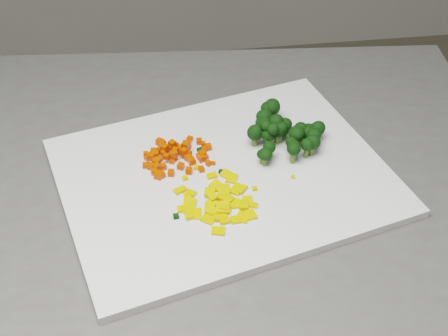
{
  "coord_description": "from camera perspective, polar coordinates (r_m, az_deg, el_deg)",
  "views": [
    {
      "loc": [
        -0.17,
        -0.57,
        1.51
      ],
      "look_at": [
        -0.08,
        0.1,
        0.92
      ],
      "focal_mm": 50.0,
      "sensor_mm": 36.0,
      "label": 1
    }
  ],
  "objects": [
    {
      "name": "pepper_chunk_30",
      "position": [
        0.84,
        -3.24,
        -4.23
      ],
      "size": [
        0.01,
        0.02,
        0.01
      ],
      "primitive_type": "cube",
      "rotation": [
        0.07,
        0.08,
        1.67
      ],
      "color": "#DEAF0B",
      "rests_on": "pepper_pile"
    },
    {
      "name": "carrot_cube_51",
      "position": [
        0.95,
        -1.91,
        2.21
      ],
      "size": [
        0.01,
        0.01,
        0.01
      ],
      "primitive_type": "cube",
      "rotation": [
        0.0,
        0.0,
        1.62
      ],
      "color": "red",
      "rests_on": "carrot_pile"
    },
    {
      "name": "pepper_chunk_27",
      "position": [
        0.86,
        -0.03,
        -2.28
      ],
      "size": [
        0.02,
        0.02,
        0.01
      ],
      "primitive_type": "cube",
      "rotation": [
        -0.11,
        -0.07,
        2.76
      ],
      "color": "#DEAF0B",
      "rests_on": "pepper_pile"
    },
    {
      "name": "pepper_chunk_5",
      "position": [
        0.87,
        -4.02,
        -2.04
      ],
      "size": [
        0.02,
        0.02,
        0.01
      ],
      "primitive_type": "cube",
      "rotation": [
        0.01,
        0.06,
        0.49
      ],
      "color": "#DEAF0B",
      "rests_on": "pepper_pile"
    },
    {
      "name": "pepper_chunk_33",
      "position": [
        0.84,
        -1.33,
        -3.76
      ],
      "size": [
        0.02,
        0.02,
        0.01
      ],
      "primitive_type": "cube",
      "rotation": [
        0.07,
        -0.08,
        1.42
      ],
      "color": "#DEAF0B",
      "rests_on": "pepper_pile"
    },
    {
      "name": "broccoli_floret_24",
      "position": [
        0.96,
        7.62,
        3.26
      ],
      "size": [
        0.03,
        0.03,
        0.03
      ],
      "primitive_type": null,
      "color": "black",
      "rests_on": "broccoli_pile"
    },
    {
      "name": "carrot_cube_62",
      "position": [
        0.93,
        -7.02,
        0.91
      ],
      "size": [
        0.01,
        0.01,
        0.01
      ],
      "primitive_type": "cube",
      "rotation": [
        0.0,
        0.0,
        2.3
      ],
      "color": "red",
      "rests_on": "carrot_pile"
    },
    {
      "name": "carrot_cube_21",
      "position": [
        0.94,
        -6.33,
        1.5
      ],
      "size": [
        0.01,
        0.01,
        0.01
      ],
      "primitive_type": "cube",
      "rotation": [
        0.0,
        0.0,
        1.67
      ],
      "color": "red",
      "rests_on": "carrot_pile"
    },
    {
      "name": "pepper_chunk_11",
      "position": [
        0.85,
        -0.84,
        -3.14
      ],
      "size": [
        0.02,
        0.02,
        0.01
      ],
      "primitive_type": "cube",
      "rotation": [
        0.14,
        0.15,
        0.35
      ],
      "color": "#DEAF0B",
      "rests_on": "pepper_pile"
    },
    {
      "name": "pepper_chunk_26",
      "position": [
        0.85,
        -1.17,
        -2.49
      ],
      "size": [
        0.02,
        0.02,
        0.01
      ],
      "primitive_type": "cube",
      "rotation": [
        -0.13,
        -0.04,
        2.04
      ],
      "color": "#DEAF0B",
      "rests_on": "pepper_pile"
    },
    {
      "name": "carrot_cube_12",
      "position": [
        0.91,
        -4.58,
        1.29
      ],
      "size": [
        0.01,
        0.01,
        0.01
      ],
      "primitive_type": "cube",
      "rotation": [
        0.0,
        0.0,
        0.07
      ],
      "color": "red",
      "rests_on": "carrot_pile"
    },
    {
      "name": "pepper_chunk_29",
      "position": [
        0.83,
        1.23,
        -4.73
      ],
      "size": [
        0.02,
        0.01,
        0.0
      ],
      "primitive_type": "cube",
      "rotation": [
        0.05,
        0.01,
        1.61
      ],
      "color": "#DEAF0B",
      "rests_on": "pepper_pile"
    },
    {
      "name": "pepper_chunk_8",
      "position": [
        0.86,
        0.02,
        -2.44
      ],
      "size": [
        0.02,
        0.02,
        0.01
      ],
      "primitive_type": "cube",
      "rotation": [
        -0.09,
        -0.11,
        1.2
      ],
      "color": "#DEAF0B",
      "rests_on": "pepper_pile"
    },
    {
      "name": "stray_bit_1",
      "position": [
        0.91,
        -2.5,
        0.04
      ],
      "size": [
        0.01,
        0.01,
        0.01
      ],
      "primitive_type": "cube",
      "rotation": [
        0.0,
        0.0,
        1.21
      ],
      "color": "#DEAF0B",
      "rests_on": "cutting_board"
    },
    {
      "name": "pepper_chunk_37",
      "position": [
        0.89,
        0.7,
        -0.95
      ],
      "size": [
        0.02,
        0.02,
        0.01
      ],
      "primitive_type": "cube",
      "rotation": [
        -0.1,
        -0.07,
        2.81
      ],
      "color": "#DEAF0B",
      "rests_on": "pepper_pile"
    },
    {
      "name": "pepper_chunk_23",
      "position": [
        0.84,
        0.08,
        -4.03
      ],
      "size": [
        0.02,
        0.02,
        0.0
      ],
      "primitive_type": "cube",
      "rotation": [
        0.06,
        -0.05,
        2.44
      ],
      "color": "#DEAF0B",
      "rests_on": "pepper_pile"
    },
    {
      "name": "pepper_chunk_7",
      "position": [
        0.85,
        0.86,
        -3.28
      ],
      "size": [
        0.02,
        0.02,
        0.01
      ],
      "primitive_type": "cube",
      "rotation": [
        -0.06,
        -0.09,
        3.09
      ],
      "color": "#DEAF0B",
      "rests_on": "pepper_pile"
    },
    {
      "name": "carrot_cube_5",
      "position": [
        0.94,
        -1.82,
        1.7
      ],
      "size": [
        0.01,
        0.01,
        0.01
      ],
      "primitive_type": "cube",
      "rotation": [
        0.0,
        0.0,
        1.7
      ],
      "color": "red",
      "rests_on": "carrot_pile"
    },
    {
      "name": "carrot_cube_63",
      "position": [
        0.93,
        -5.47,
        1.86
      ],
      "size": [
        0.01,
        0.01,
        0.01
      ],
      "primitive_type": "cube",
      "rotation": [
        0.0,
        0.0,
        0.87
      ],
      "color": "red",
      "rests_on": "carrot_pile"
    },
    {
      "name": "carrot_cube_10",
      "position": [
        0.93,
        -7.15,
        1.25
      ],
      "size": [
        0.01,
        0.01,
        0.01
      ],
      "primitive_type": "cube",
      "rotation": [
        0.0,
        0.0,
        0.01
      ],
      "color": "red",
      "rests_on": "carrot_pile"
    },
    {
      "name": "pepper_chunk_21",
      "position": [
        0.85,
        -3.15,
        -3.18
      ],
      "size": [
        0.02,
        0.02,
        0.01
      ],
      "primitive_type": "cube",
      "rotation": [
        -0.03,
        -0.15,
        1.27
      ],
      "color": "#DEAF0B",
      "rests_on": "pepper_pile"
    },
    {
      "name": "carrot_cube_43",
      "position": [
        0.9,
        -6.4,
        -0.31
      ],
      "size": [
        0.01,
        0.01,
        0.01
      ],
      "primitive_type": "cube",
      "rotation": [
        0.0,
        0.0,
        1.54
      ],
      "color": "red",
      "rests_on": "carrot_pile"
    },
    {
      "name": "carrot_cube_22",
      "position": [
        0.93,
        -3.66,
        1.17
      ],
      "size": [
        0.01,
        0.01,
        0.01
      ],
      "primitive_type": "cube",
      "rotation": [
        0.0,
        0.0,
        1.74
      ],
      "color": "red",
      "rests_on": "carrot_pile"
    },
    {
      "name": "broccoli_floret_4",
      "position": [
        0.92,
        6.3,
        1.53
      ],
      "size": [
        0.03,
        0.03,
        0.03
      ],
      "primitive_type": null,
      "color": "black",
      "rests_on": "broccoli_pile"
    },
    {
      "name": "carrot_cube_49",
      "position": [
        0.94,
        -1.45,
        1.93
      ],
      "size": [
        0.01,
        0.01,
        0.01
      ],
      "primitive_type": "cube",
      "rotation": [
        0.0,
        0.0,
        1.68
      ],
      "color": "red",
      "rests_on": "carrot_pile"
    },
    {
      "name": "pepper_chunk_4",
      "position": [
        0.85,
        -3.8,
        -3.74
      ],
      "size": [
        0.01,
        0.01,
        0.01
      ],
      "primitive_type": "cube",
      "rotation": [
        0.13,
        0.07,
        3.12
      ],
      "color": "#DEAF0B",
      "rests_on": "pepper_pile"
    },
    {
      "name": "pepper_chunk_17",
      "position": [
        0.87,
        -0.1,
        -1.83
      ],
      "size": [
        0.02,
        0.02,
        0.01
      ],
      "primitive_type": "cube",
      "rotation": [
        -0.13,
        -0.14,
        3.05
      ],
      "color": "#DEAF0B",
      "rests_on": "pepper_pile"
    },
    {
      "name": "carrot_cube_0",
      "position": [
        0.91,
        -2.97,
        0.62
      ],
      "size": [
        0.01,
        0.01,
        0.01
      ],
      "primitive_type": "cube",
      "rotation": [
        0.0,
        0.0,
        0.23
      ],
      "color": "red",
      "rests_on": "carrot_pile"
    },
    {
      "name": "carrot_cube_30",
      "position": [
        0.92,
        -4.51,
        0.98
      ],
      "size": [
        0.01,
        0.01,
        0.01
      ],
      "primitive_type": "cube",
      "rotation": [
        0.0,
        0.0,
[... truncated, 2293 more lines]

